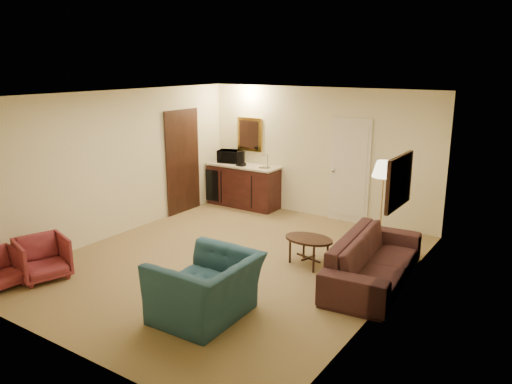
# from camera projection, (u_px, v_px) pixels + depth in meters

# --- Properties ---
(ground) EXTENTS (6.00, 6.00, 0.00)m
(ground) POSITION_uv_depth(u_px,v_px,m) (230.00, 262.00, 7.90)
(ground) COLOR olive
(ground) RESTS_ON ground
(room_walls) EXTENTS (5.02, 6.01, 2.61)m
(room_walls) POSITION_uv_depth(u_px,v_px,m) (252.00, 147.00, 8.13)
(room_walls) COLOR beige
(room_walls) RESTS_ON ground
(wetbar_cabinet) EXTENTS (1.64, 0.58, 0.92)m
(wetbar_cabinet) POSITION_uv_depth(u_px,v_px,m) (243.00, 186.00, 10.86)
(wetbar_cabinet) COLOR #3E1713
(wetbar_cabinet) RESTS_ON ground
(sofa) EXTENTS (0.90, 2.36, 0.90)m
(sofa) POSITION_uv_depth(u_px,v_px,m) (375.00, 252.00, 7.07)
(sofa) COLOR black
(sofa) RESTS_ON ground
(teal_armchair) EXTENTS (0.82, 1.23, 1.05)m
(teal_armchair) POSITION_uv_depth(u_px,v_px,m) (206.00, 278.00, 6.05)
(teal_armchair) COLOR #1F434F
(teal_armchair) RESTS_ON ground
(rose_chair_near) EXTENTS (0.79, 0.82, 0.68)m
(rose_chair_near) POSITION_uv_depth(u_px,v_px,m) (42.00, 256.00, 7.22)
(rose_chair_near) COLOR maroon
(rose_chair_near) RESTS_ON ground
(coffee_table) EXTENTS (0.89, 0.71, 0.45)m
(coffee_table) POSITION_uv_depth(u_px,v_px,m) (309.00, 251.00, 7.72)
(coffee_table) COLOR black
(coffee_table) RESTS_ON ground
(floor_lamp) EXTENTS (0.49, 0.49, 1.49)m
(floor_lamp) POSITION_uv_depth(u_px,v_px,m) (382.00, 204.00, 8.43)
(floor_lamp) COLOR #BB853E
(floor_lamp) RESTS_ON ground
(waste_bin) EXTENTS (0.27, 0.27, 0.29)m
(waste_bin) POSITION_uv_depth(u_px,v_px,m) (267.00, 205.00, 10.53)
(waste_bin) COLOR black
(waste_bin) RESTS_ON ground
(microwave) EXTENTS (0.55, 0.40, 0.34)m
(microwave) POSITION_uv_depth(u_px,v_px,m) (230.00, 155.00, 10.95)
(microwave) COLOR black
(microwave) RESTS_ON wetbar_cabinet
(coffee_maker) EXTENTS (0.20, 0.20, 0.32)m
(coffee_maker) POSITION_uv_depth(u_px,v_px,m) (241.00, 159.00, 10.60)
(coffee_maker) COLOR black
(coffee_maker) RESTS_ON wetbar_cabinet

